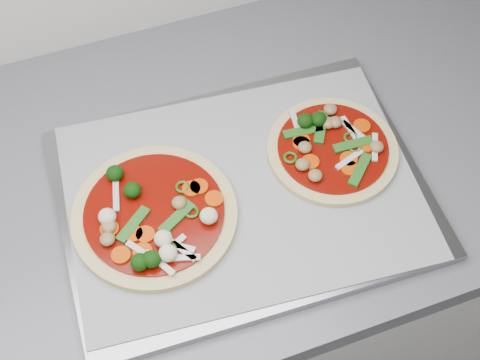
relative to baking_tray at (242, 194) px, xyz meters
name	(u,v)px	position (x,y,z in m)	size (l,w,h in m)	color
base_cabinet	(350,252)	(0.27, 0.07, -0.48)	(3.60, 0.60, 0.86)	silver
countertop	(390,120)	(0.27, 0.07, -0.03)	(3.60, 0.60, 0.04)	#5D5D65
baking_tray	(242,194)	(0.00, 0.00, 0.00)	(0.50, 0.37, 0.02)	gray
parchment	(242,190)	(0.00, 0.00, 0.01)	(0.48, 0.35, 0.00)	gray
pizza_left	(154,216)	(-0.13, -0.01, 0.02)	(0.29, 0.29, 0.04)	tan
pizza_right	(331,147)	(0.14, 0.02, 0.02)	(0.22, 0.22, 0.03)	tan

